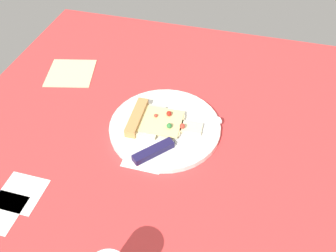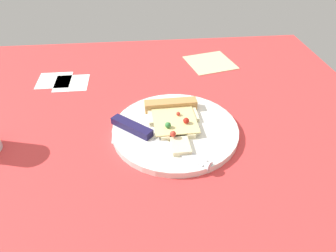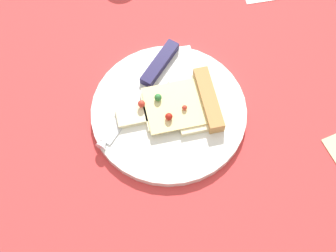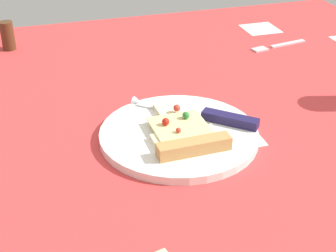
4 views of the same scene
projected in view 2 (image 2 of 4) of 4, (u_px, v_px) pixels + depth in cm
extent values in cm
cube|color=#D13838|center=(130.00, 166.00, 60.88)|extent=(118.93, 118.93, 3.00)
cube|color=white|center=(133.00, 129.00, 67.79)|extent=(9.00, 9.00, 0.20)
cube|color=white|center=(55.00, 81.00, 85.00)|extent=(9.00, 9.00, 0.20)
cube|color=white|center=(72.00, 83.00, 83.79)|extent=(9.00, 9.00, 0.20)
cylinder|color=white|center=(175.00, 130.00, 66.35)|extent=(27.05, 27.05, 1.42)
cube|color=beige|center=(173.00, 115.00, 68.74)|extent=(6.36, 11.19, 1.00)
cube|color=beige|center=(176.00, 130.00, 64.43)|extent=(5.84, 7.38, 1.00)
cube|color=beige|center=(180.00, 145.00, 60.51)|extent=(5.32, 3.77, 1.00)
cube|color=#EDD88C|center=(175.00, 120.00, 65.99)|extent=(10.30, 9.53, 0.30)
cube|color=tan|center=(171.00, 105.00, 70.73)|extent=(3.00, 12.08, 2.20)
sphere|color=red|center=(178.00, 114.00, 66.92)|extent=(0.88, 0.88, 0.88)
sphere|color=red|center=(173.00, 134.00, 61.08)|extent=(1.25, 1.25, 1.25)
sphere|color=#2D7A38|center=(168.00, 125.00, 63.36)|extent=(1.27, 1.27, 1.27)
sphere|color=#B21E14|center=(186.00, 121.00, 64.57)|extent=(1.28, 1.28, 1.28)
cube|color=silver|center=(179.00, 152.00, 59.60)|extent=(9.46, 10.31, 0.30)
cone|color=silver|center=(205.00, 164.00, 56.82)|extent=(2.82, 2.82, 2.00)
cube|color=#1E1947|center=(132.00, 127.00, 64.76)|extent=(8.28, 8.94, 1.60)
cube|color=beige|center=(210.00, 62.00, 93.38)|extent=(15.67, 15.67, 0.40)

